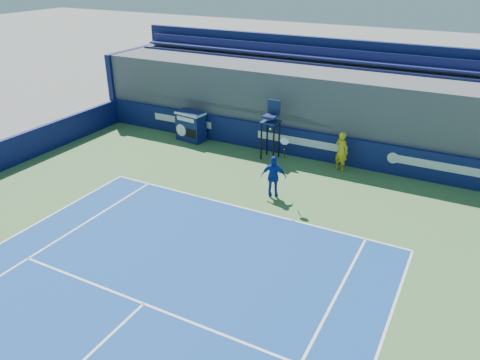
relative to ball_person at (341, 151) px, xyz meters
The scene contains 6 objects.
ball_person is the anchor object (origin of this frame).
back_hoarding 1.99m from the ball_person, 162.66° to the left, with size 20.40×0.21×1.20m.
match_clock 7.13m from the ball_person, behind, with size 1.40×0.89×1.40m.
umpire_chair 3.09m from the ball_person, behind, with size 0.71×0.71×2.48m.
tennis_player 3.62m from the ball_person, 113.37° to the right, with size 1.00×0.61×2.57m.
stadium_seating 3.41m from the ball_person, 125.62° to the left, with size 21.00×4.05×4.40m.
Camera 1 is at (6.34, -0.53, 7.74)m, focal length 35.00 mm.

